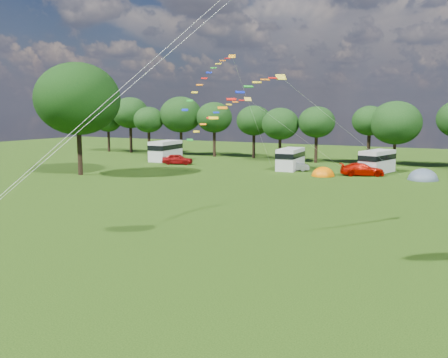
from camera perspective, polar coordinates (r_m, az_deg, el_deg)
The scene contains 14 objects.
ground_plane at distance 22.39m, azimuth -9.82°, elevation -12.79°, with size 180.00×180.00×0.00m, color black.
tree_line at distance 71.91m, azimuth 21.82°, elevation 6.25°, with size 102.98×10.98×10.27m.
big_tree at distance 61.81m, azimuth -16.39°, elevation 8.77°, with size 10.00×10.00×13.28m.
car_a at distance 71.52m, azimuth -5.33°, elevation 2.28°, with size 1.75×4.45×1.48m, color #9E0F0F.
car_b at distance 64.39m, azimuth 7.96°, elevation 1.51°, with size 1.38×3.69×1.30m, color #979CA0.
car_c at distance 61.36m, azimuth 15.51°, elevation 1.06°, with size 2.08×4.96×1.49m, color #B90D00.
campervan_a at distance 76.57m, azimuth -6.69°, elevation 3.30°, with size 3.09×6.35×3.02m.
campervan_b at distance 65.55m, azimuth 7.60°, elevation 2.37°, with size 2.77×5.79×2.77m.
campervan_c at distance 64.68m, azimuth 17.10°, elevation 2.01°, with size 3.75×6.09×2.78m.
tent_orange at distance 60.12m, azimuth 11.24°, elevation 0.37°, with size 2.72×2.98×2.13m.
tent_greyblue at distance 59.95m, azimuth 21.77°, elevation -0.08°, with size 3.38×3.70×2.51m.
streamer_kite_a at distance 51.72m, azimuth -1.32°, elevation 11.97°, with size 3.45×5.54×5.80m.
streamer_kite_b at distance 44.44m, azimuth 0.01°, elevation 7.73°, with size 4.29×4.66×3.80m.
streamer_kite_c at distance 31.31m, azimuth 3.50°, elevation 10.31°, with size 3.22×4.95×2.81m.
Camera 1 is at (12.89, -16.50, 7.93)m, focal length 40.00 mm.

